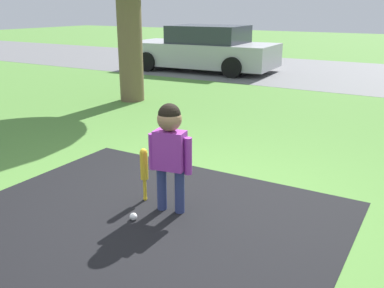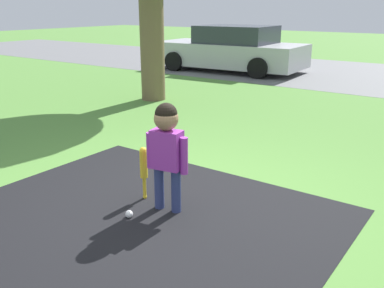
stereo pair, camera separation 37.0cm
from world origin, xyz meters
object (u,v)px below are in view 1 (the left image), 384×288
(child, at_px, (170,143))
(parked_car, at_px, (203,50))
(baseball_bat, at_px, (144,167))
(sports_ball, at_px, (133,217))

(child, distance_m, parked_car, 9.42)
(baseball_bat, distance_m, parked_car, 9.21)
(sports_ball, bearing_deg, baseball_bat, 111.88)
(sports_ball, xyz_separation_m, parked_car, (-4.10, 8.72, 0.59))
(child, height_order, parked_car, parked_car)
(child, xyz_separation_m, parked_car, (-4.29, 8.38, -0.06))
(baseball_bat, xyz_separation_m, sports_ball, (0.16, -0.40, -0.32))
(baseball_bat, bearing_deg, child, -10.04)
(child, relative_size, parked_car, 0.23)
(child, relative_size, sports_ball, 14.90)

